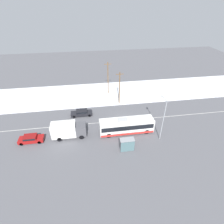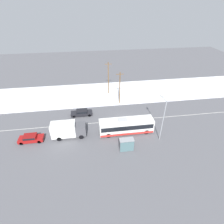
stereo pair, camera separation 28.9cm
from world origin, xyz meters
name	(u,v)px [view 2 (the right image)]	position (x,y,z in m)	size (l,w,h in m)	color
ground_plane	(124,121)	(0.00, 0.00, 0.00)	(120.00, 120.00, 0.00)	#56565B
snow_lot	(115,93)	(0.00, 13.39, 0.06)	(80.00, 13.69, 0.12)	white
lane_marking_center	(124,121)	(0.00, 0.00, 0.00)	(60.00, 0.12, 0.00)	silver
city_bus	(126,126)	(-0.36, -3.84, 1.54)	(10.53, 2.57, 3.16)	white
box_truck	(68,129)	(-11.59, -3.58, 1.75)	(6.41, 2.30, 3.20)	silver
sedan_car	(82,112)	(-9.11, 3.40, 0.75)	(4.73, 1.80, 1.35)	black
parked_car_near_truck	(31,138)	(-18.45, -3.94, 0.75)	(4.44, 1.80, 1.37)	maroon
pedestrian_at_stop	(125,140)	(-1.36, -7.43, 1.12)	(0.66, 0.29, 1.82)	#23232D
bus_shelter	(127,144)	(-1.32, -8.87, 1.67)	(2.50, 1.20, 2.40)	gray
streetlamp	(163,116)	(5.49, -6.42, 5.19)	(0.36, 2.46, 8.39)	#9EA3A8
utility_pole_roadside	(120,88)	(0.32, 7.48, 4.32)	(1.80, 0.24, 8.26)	brown
utility_pole_snowlot	(108,78)	(-1.71, 13.30, 4.60)	(1.80, 0.24, 8.83)	brown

